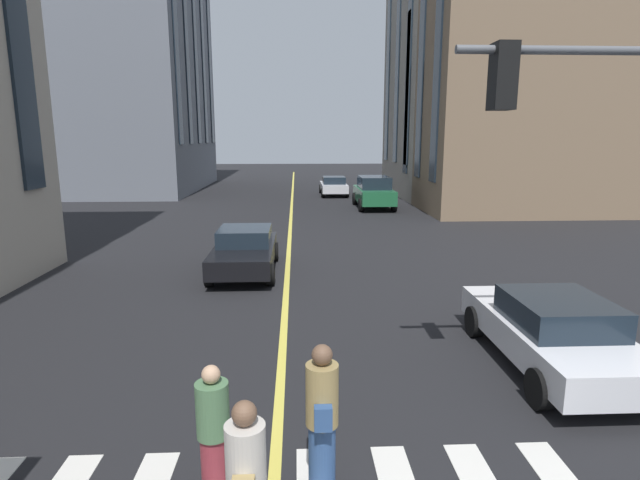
{
  "coord_description": "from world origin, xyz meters",
  "views": [
    {
      "loc": [
        -1.94,
        -0.31,
        4.12
      ],
      "look_at": [
        9.98,
        -0.86,
        1.69
      ],
      "focal_mm": 28.26,
      "sensor_mm": 36.0,
      "label": 1
    }
  ],
  "objects_px": {
    "car_black_parked_b": "(245,250)",
    "pedestrian_near": "(322,419)",
    "pedestrian_far": "(214,432)",
    "car_white_oncoming": "(552,330)",
    "car_green_far": "(374,192)",
    "car_white_near": "(334,186)"
  },
  "relations": [
    {
      "from": "car_white_oncoming",
      "to": "car_black_parked_b",
      "type": "bearing_deg",
      "value": 41.79
    },
    {
      "from": "car_white_oncoming",
      "to": "pedestrian_near",
      "type": "height_order",
      "value": "pedestrian_near"
    },
    {
      "from": "car_white_oncoming",
      "to": "car_white_near",
      "type": "relative_size",
      "value": 1.0
    },
    {
      "from": "car_white_oncoming",
      "to": "pedestrian_far",
      "type": "distance_m",
      "value": 6.39
    },
    {
      "from": "car_green_far",
      "to": "pedestrian_far",
      "type": "xyz_separation_m",
      "value": [
        -24.43,
        5.57,
        -0.16
      ]
    },
    {
      "from": "car_black_parked_b",
      "to": "car_green_far",
      "type": "relative_size",
      "value": 0.94
    },
    {
      "from": "car_white_near",
      "to": "car_green_far",
      "type": "relative_size",
      "value": 0.94
    },
    {
      "from": "car_black_parked_b",
      "to": "car_white_oncoming",
      "type": "bearing_deg",
      "value": -138.21
    },
    {
      "from": "pedestrian_near",
      "to": "car_black_parked_b",
      "type": "bearing_deg",
      "value": 10.66
    },
    {
      "from": "car_black_parked_b",
      "to": "pedestrian_near",
      "type": "xyz_separation_m",
      "value": [
        -10.06,
        -1.89,
        0.23
      ]
    },
    {
      "from": "car_white_oncoming",
      "to": "car_white_near",
      "type": "distance_m",
      "value": 28.23
    },
    {
      "from": "car_white_oncoming",
      "to": "car_black_parked_b",
      "type": "relative_size",
      "value": 1.0
    },
    {
      "from": "pedestrian_near",
      "to": "pedestrian_far",
      "type": "distance_m",
      "value": 1.25
    },
    {
      "from": "pedestrian_near",
      "to": "car_green_far",
      "type": "bearing_deg",
      "value": -10.04
    },
    {
      "from": "car_white_oncoming",
      "to": "car_green_far",
      "type": "height_order",
      "value": "car_green_far"
    },
    {
      "from": "car_white_oncoming",
      "to": "car_green_far",
      "type": "distance_m",
      "value": 21.31
    },
    {
      "from": "car_black_parked_b",
      "to": "car_green_far",
      "type": "height_order",
      "value": "car_green_far"
    },
    {
      "from": "car_white_near",
      "to": "pedestrian_near",
      "type": "relative_size",
      "value": 2.38
    },
    {
      "from": "car_white_near",
      "to": "pedestrian_near",
      "type": "xyz_separation_m",
      "value": [
        -31.27,
        2.43,
        0.23
      ]
    },
    {
      "from": "pedestrian_far",
      "to": "pedestrian_near",
      "type": "bearing_deg",
      "value": -89.46
    },
    {
      "from": "pedestrian_near",
      "to": "car_white_oncoming",
      "type": "bearing_deg",
      "value": -54.28
    },
    {
      "from": "car_white_near",
      "to": "pedestrian_near",
      "type": "bearing_deg",
      "value": 175.55
    }
  ]
}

